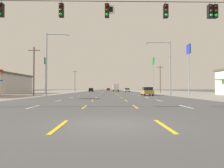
{
  "coord_description": "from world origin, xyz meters",
  "views": [
    {
      "loc": [
        -0.14,
        -7.56,
        1.26
      ],
      "look_at": [
        0.87,
        45.07,
        2.42
      ],
      "focal_mm": 33.94,
      "sensor_mm": 36.0,
      "label": 1
    }
  ],
  "objects_px": {
    "hatchback_far_right_nearest": "(147,91)",
    "pole_sign_right_row_1": "(189,57)",
    "hatchback_far_left_mid": "(91,90)",
    "hatchback_center_turn_far": "(108,90)",
    "streetlight_right_row_0": "(168,64)",
    "box_truck_inner_right_midfar": "(116,87)",
    "pole_sign_right_row_2": "(153,65)",
    "pole_sign_left_row_1": "(45,67)",
    "streetlight_left_row_0": "(49,60)",
    "sedan_far_right_near": "(127,90)"
  },
  "relations": [
    {
      "from": "sedan_far_right_near",
      "to": "hatchback_far_left_mid",
      "type": "xyz_separation_m",
      "value": [
        -13.92,
        5.47,
        0.03
      ]
    },
    {
      "from": "streetlight_left_row_0",
      "to": "streetlight_right_row_0",
      "type": "height_order",
      "value": "streetlight_left_row_0"
    },
    {
      "from": "box_truck_inner_right_midfar",
      "to": "pole_sign_right_row_1",
      "type": "bearing_deg",
      "value": -73.5
    },
    {
      "from": "pole_sign_right_row_1",
      "to": "sedan_far_right_near",
      "type": "bearing_deg",
      "value": 106.14
    },
    {
      "from": "sedan_far_right_near",
      "to": "streetlight_right_row_0",
      "type": "relative_size",
      "value": 0.49
    },
    {
      "from": "pole_sign_left_row_1",
      "to": "pole_sign_right_row_2",
      "type": "relative_size",
      "value": 0.81
    },
    {
      "from": "hatchback_center_turn_far",
      "to": "pole_sign_right_row_1",
      "type": "xyz_separation_m",
      "value": [
        17.04,
        -66.75,
        7.28
      ]
    },
    {
      "from": "hatchback_far_left_mid",
      "to": "pole_sign_right_row_1",
      "type": "relative_size",
      "value": 0.36
    },
    {
      "from": "pole_sign_left_row_1",
      "to": "pole_sign_right_row_1",
      "type": "bearing_deg",
      "value": -17.96
    },
    {
      "from": "hatchback_center_turn_far",
      "to": "pole_sign_left_row_1",
      "type": "relative_size",
      "value": 0.42
    },
    {
      "from": "hatchback_center_turn_far",
      "to": "streetlight_right_row_0",
      "type": "relative_size",
      "value": 0.43
    },
    {
      "from": "hatchback_far_right_nearest",
      "to": "sedan_far_right_near",
      "type": "distance_m",
      "value": 40.94
    },
    {
      "from": "streetlight_left_row_0",
      "to": "hatchback_far_left_mid",
      "type": "bearing_deg",
      "value": 86.68
    },
    {
      "from": "sedan_far_right_near",
      "to": "pole_sign_right_row_1",
      "type": "distance_m",
      "value": 36.87
    },
    {
      "from": "hatchback_center_turn_far",
      "to": "pole_sign_left_row_1",
      "type": "bearing_deg",
      "value": -106.48
    },
    {
      "from": "streetlight_left_row_0",
      "to": "pole_sign_right_row_2",
      "type": "bearing_deg",
      "value": 55.02
    },
    {
      "from": "sedan_far_right_near",
      "to": "pole_sign_right_row_1",
      "type": "xyz_separation_m",
      "value": [
        10.05,
        -34.72,
        7.31
      ]
    },
    {
      "from": "streetlight_left_row_0",
      "to": "streetlight_right_row_0",
      "type": "relative_size",
      "value": 1.14
    },
    {
      "from": "sedan_far_right_near",
      "to": "box_truck_inner_right_midfar",
      "type": "relative_size",
      "value": 0.62
    },
    {
      "from": "pole_sign_right_row_1",
      "to": "hatchback_center_turn_far",
      "type": "bearing_deg",
      "value": 104.32
    },
    {
      "from": "streetlight_left_row_0",
      "to": "sedan_far_right_near",
      "type": "bearing_deg",
      "value": 69.41
    },
    {
      "from": "hatchback_far_right_nearest",
      "to": "box_truck_inner_right_midfar",
      "type": "xyz_separation_m",
      "value": [
        -3.77,
        52.86,
        1.05
      ]
    },
    {
      "from": "hatchback_far_right_nearest",
      "to": "pole_sign_right_row_1",
      "type": "bearing_deg",
      "value": 31.8
    },
    {
      "from": "hatchback_far_right_nearest",
      "to": "pole_sign_right_row_2",
      "type": "relative_size",
      "value": 0.34
    },
    {
      "from": "streetlight_left_row_0",
      "to": "streetlight_right_row_0",
      "type": "xyz_separation_m",
      "value": [
        19.49,
        0.0,
        -0.59
      ]
    },
    {
      "from": "hatchback_center_turn_far",
      "to": "streetlight_right_row_0",
      "type": "xyz_separation_m",
      "value": [
        9.65,
        -76.85,
        4.55
      ]
    },
    {
      "from": "hatchback_far_left_mid",
      "to": "pole_sign_right_row_2",
      "type": "height_order",
      "value": "pole_sign_right_row_2"
    },
    {
      "from": "sedan_far_right_near",
      "to": "box_truck_inner_right_midfar",
      "type": "height_order",
      "value": "box_truck_inner_right_midfar"
    },
    {
      "from": "hatchback_center_turn_far",
      "to": "pole_sign_right_row_2",
      "type": "distance_m",
      "value": 44.94
    },
    {
      "from": "hatchback_far_left_mid",
      "to": "streetlight_right_row_0",
      "type": "relative_size",
      "value": 0.43
    },
    {
      "from": "pole_sign_right_row_1",
      "to": "streetlight_right_row_0",
      "type": "relative_size",
      "value": 1.18
    },
    {
      "from": "sedan_far_right_near",
      "to": "pole_sign_left_row_1",
      "type": "height_order",
      "value": "pole_sign_left_row_1"
    },
    {
      "from": "hatchback_far_right_nearest",
      "to": "pole_sign_right_row_1",
      "type": "distance_m",
      "value": 13.87
    },
    {
      "from": "sedan_far_right_near",
      "to": "hatchback_far_right_nearest",
      "type": "bearing_deg",
      "value": -89.98
    },
    {
      "from": "hatchback_far_left_mid",
      "to": "pole_sign_right_row_1",
      "type": "distance_m",
      "value": 47.35
    },
    {
      "from": "pole_sign_right_row_2",
      "to": "streetlight_right_row_0",
      "type": "distance_m",
      "value": 35.81
    },
    {
      "from": "hatchback_center_turn_far",
      "to": "streetlight_left_row_0",
      "type": "distance_m",
      "value": 77.65
    },
    {
      "from": "box_truck_inner_right_midfar",
      "to": "pole_sign_left_row_1",
      "type": "xyz_separation_m",
      "value": [
        -19.77,
        -35.75,
        5.13
      ]
    },
    {
      "from": "sedan_far_right_near",
      "to": "pole_sign_right_row_1",
      "type": "bearing_deg",
      "value": -73.86
    },
    {
      "from": "hatchback_center_turn_far",
      "to": "hatchback_far_right_nearest",
      "type": "bearing_deg",
      "value": -84.51
    },
    {
      "from": "pole_sign_right_row_1",
      "to": "streetlight_right_row_0",
      "type": "xyz_separation_m",
      "value": [
        -7.39,
        -10.1,
        -2.73
      ]
    },
    {
      "from": "box_truck_inner_right_midfar",
      "to": "pole_sign_right_row_2",
      "type": "relative_size",
      "value": 0.62
    },
    {
      "from": "hatchback_far_right_nearest",
      "to": "streetlight_right_row_0",
      "type": "distance_m",
      "value": 6.53
    },
    {
      "from": "sedan_far_right_near",
      "to": "streetlight_right_row_0",
      "type": "distance_m",
      "value": 45.13
    },
    {
      "from": "hatchback_far_left_mid",
      "to": "hatchback_center_turn_far",
      "type": "bearing_deg",
      "value": 75.39
    },
    {
      "from": "streetlight_right_row_0",
      "to": "hatchback_far_right_nearest",
      "type": "bearing_deg",
      "value": 124.3
    },
    {
      "from": "box_truck_inner_right_midfar",
      "to": "pole_sign_left_row_1",
      "type": "bearing_deg",
      "value": -118.94
    },
    {
      "from": "hatchback_far_left_mid",
      "to": "streetlight_right_row_0",
      "type": "distance_m",
      "value": 53.14
    },
    {
      "from": "hatchback_far_left_mid",
      "to": "hatchback_center_turn_far",
      "type": "xyz_separation_m",
      "value": [
        6.92,
        26.57,
        0.0
      ]
    },
    {
      "from": "pole_sign_right_row_1",
      "to": "pole_sign_right_row_2",
      "type": "relative_size",
      "value": 0.93
    }
  ]
}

